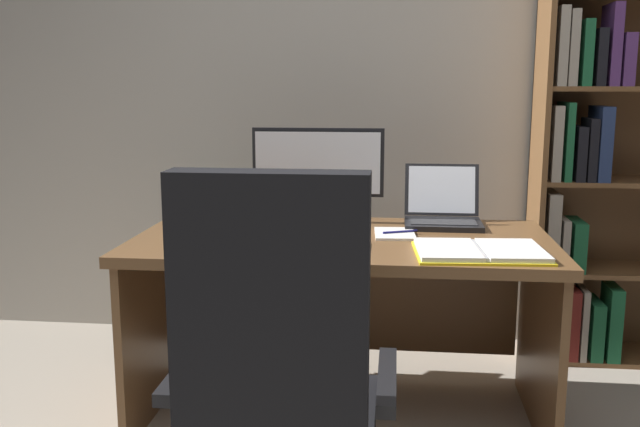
{
  "coord_description": "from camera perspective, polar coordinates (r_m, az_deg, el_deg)",
  "views": [
    {
      "loc": [
        0.05,
        -1.53,
        1.3
      ],
      "look_at": [
        -0.23,
        1.01,
        0.82
      ],
      "focal_mm": 39.5,
      "sensor_mm": 36.0,
      "label": 1
    }
  ],
  "objects": [
    {
      "name": "computer_mouse",
      "position": [
        2.55,
        -8.04,
        -2.07
      ],
      "size": [
        0.06,
        0.1,
        0.04
      ],
      "primitive_type": "ellipsoid",
      "color": "black",
      "rests_on": "desk"
    },
    {
      "name": "wall_back",
      "position": [
        3.58,
        5.58,
        12.0
      ],
      "size": [
        5.14,
        0.12,
        2.78
      ],
      "primitive_type": "cube",
      "color": "#B2ADA3",
      "rests_on": "ground"
    },
    {
      "name": "laptop",
      "position": [
        2.92,
        9.9,
        0.11
      ],
      "size": [
        0.31,
        0.3,
        0.24
      ],
      "color": "black",
      "rests_on": "desk"
    },
    {
      "name": "bookshelf",
      "position": [
        3.48,
        22.11,
        5.09
      ],
      "size": [
        0.83,
        0.32,
        2.12
      ],
      "color": "brown",
      "rests_on": "ground"
    },
    {
      "name": "keyboard",
      "position": [
        2.5,
        -1.34,
        -2.43
      ],
      "size": [
        0.42,
        0.15,
        0.02
      ],
      "primitive_type": "cube",
      "color": "black",
      "rests_on": "desk"
    },
    {
      "name": "pen",
      "position": [
        2.7,
        6.51,
        -1.47
      ],
      "size": [
        0.13,
        0.06,
        0.01
      ],
      "primitive_type": "cylinder",
      "rotation": [
        0.0,
        1.57,
        0.4
      ],
      "color": "navy",
      "rests_on": "notepad"
    },
    {
      "name": "office_chair",
      "position": [
        1.91,
        -3.38,
        -15.35
      ],
      "size": [
        0.61,
        0.6,
        1.1
      ],
      "rotation": [
        0.0,
        0.0,
        -0.0
      ],
      "color": "black",
      "rests_on": "ground"
    },
    {
      "name": "desk",
      "position": [
        2.78,
        1.92,
        -5.51
      ],
      "size": [
        1.56,
        0.81,
        0.72
      ],
      "color": "brown",
      "rests_on": "ground"
    },
    {
      "name": "notepad",
      "position": [
        2.7,
        6.08,
        -1.65
      ],
      "size": [
        0.16,
        0.22,
        0.01
      ],
      "primitive_type": "cube",
      "rotation": [
        0.0,
        0.0,
        0.06
      ],
      "color": "silver",
      "rests_on": "desk"
    },
    {
      "name": "open_binder",
      "position": [
        2.44,
        12.82,
        -2.99
      ],
      "size": [
        0.45,
        0.34,
        0.02
      ],
      "rotation": [
        0.0,
        0.0,
        0.07
      ],
      "color": "yellow",
      "rests_on": "desk"
    },
    {
      "name": "monitor",
      "position": [
        2.91,
        -0.18,
        3.22
      ],
      "size": [
        0.54,
        0.16,
        0.39
      ],
      "color": "black",
      "rests_on": "desk"
    },
    {
      "name": "reading_stand_with_book",
      "position": [
        3.06,
        -8.6,
        0.95
      ],
      "size": [
        0.32,
        0.26,
        0.13
      ],
      "color": "black",
      "rests_on": "desk"
    }
  ]
}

